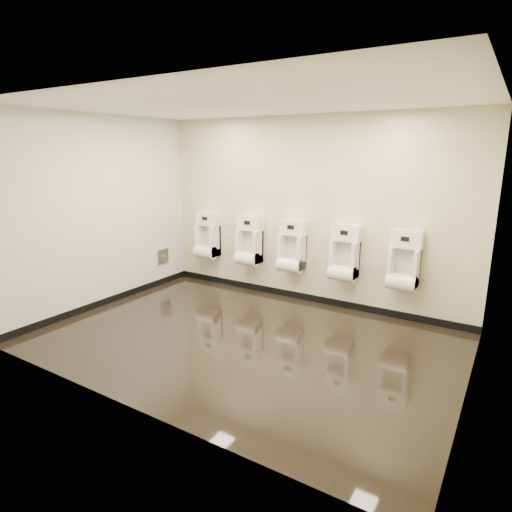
{
  "coord_description": "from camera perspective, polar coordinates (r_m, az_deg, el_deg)",
  "views": [
    {
      "loc": [
        2.73,
        -4.09,
        2.28
      ],
      "look_at": [
        -0.16,
        0.55,
        0.94
      ],
      "focal_mm": 30.0,
      "sensor_mm": 36.0,
      "label": 1
    }
  ],
  "objects": [
    {
      "name": "ground",
      "position": [
        5.42,
        -1.67,
        -11.08
      ],
      "size": [
        5.0,
        3.5,
        0.0
      ],
      "primitive_type": "cube",
      "color": "black",
      "rests_on": "ground"
    },
    {
      "name": "ceiling",
      "position": [
        4.95,
        -1.92,
        19.81
      ],
      "size": [
        5.0,
        3.5,
        0.0
      ],
      "primitive_type": "cube",
      "color": "white"
    },
    {
      "name": "back_wall",
      "position": [
        6.51,
        6.82,
        5.93
      ],
      "size": [
        5.0,
        0.02,
        2.8
      ],
      "primitive_type": "cube",
      "color": "beige",
      "rests_on": "ground"
    },
    {
      "name": "front_wall",
      "position": [
        3.7,
        -16.96,
        -0.6
      ],
      "size": [
        5.0,
        0.02,
        2.8
      ],
      "primitive_type": "cube",
      "color": "beige",
      "rests_on": "ground"
    },
    {
      "name": "left_wall",
      "position": [
        6.7,
        -19.98,
        5.42
      ],
      "size": [
        0.02,
        3.5,
        2.8
      ],
      "primitive_type": "cube",
      "color": "beige",
      "rests_on": "ground"
    },
    {
      "name": "right_wall",
      "position": [
        4.19,
        27.98,
        0.01
      ],
      "size": [
        0.02,
        3.5,
        2.8
      ],
      "primitive_type": "cube",
      "color": "beige",
      "rests_on": "ground"
    },
    {
      "name": "tile_overlay_left",
      "position": [
        6.69,
        -19.95,
        5.42
      ],
      "size": [
        0.01,
        3.5,
        2.8
      ],
      "primitive_type": "cube",
      "color": "silver",
      "rests_on": "ground"
    },
    {
      "name": "skirting_back",
      "position": [
        6.81,
        6.45,
        -5.4
      ],
      "size": [
        5.0,
        0.02,
        0.1
      ],
      "primitive_type": "cube",
      "color": "black",
      "rests_on": "ground"
    },
    {
      "name": "skirting_left",
      "position": [
        7.0,
        -19.01,
        -5.57
      ],
      "size": [
        0.02,
        3.5,
        0.1
      ],
      "primitive_type": "cube",
      "color": "black",
      "rests_on": "ground"
    },
    {
      "name": "access_panel",
      "position": [
        7.64,
        -12.32,
        0.0
      ],
      "size": [
        0.04,
        0.25,
        0.25
      ],
      "color": "#9E9EA3",
      "rests_on": "left_wall"
    },
    {
      "name": "urinal_0",
      "position": [
        7.43,
        -6.51,
        2.33
      ],
      "size": [
        0.42,
        0.32,
        0.79
      ],
      "color": "white",
      "rests_on": "back_wall"
    },
    {
      "name": "urinal_1",
      "position": [
        6.94,
        -0.92,
        1.59
      ],
      "size": [
        0.42,
        0.32,
        0.79
      ],
      "color": "white",
      "rests_on": "back_wall"
    },
    {
      "name": "urinal_2",
      "position": [
        6.56,
        4.81,
        0.82
      ],
      "size": [
        0.42,
        0.32,
        0.79
      ],
      "color": "white",
      "rests_on": "back_wall"
    },
    {
      "name": "urinal_3",
      "position": [
        6.24,
        11.69,
        -0.11
      ],
      "size": [
        0.42,
        0.32,
        0.79
      ],
      "color": "white",
      "rests_on": "back_wall"
    },
    {
      "name": "urinal_4",
      "position": [
        6.01,
        19.11,
        -1.11
      ],
      "size": [
        0.42,
        0.32,
        0.79
      ],
      "color": "white",
      "rests_on": "back_wall"
    }
  ]
}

